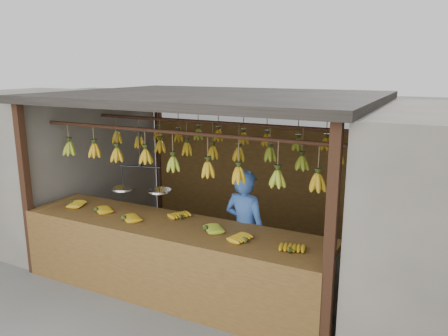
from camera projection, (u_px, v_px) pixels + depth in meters
The scene contains 8 objects.
ground at pixel (215, 258), 6.40m from camera, with size 80.00×80.00×0.00m, color #5B5B57.
stall at pixel (225, 122), 6.24m from camera, with size 4.30×3.30×2.40m.
neighbor_left at pixel (36, 159), 7.74m from camera, with size 3.00×3.00×2.30m, color slate.
counter at pixel (164, 242), 5.17m from camera, with size 3.94×0.90×0.96m.
hanging_bananas at pixel (214, 150), 6.04m from camera, with size 3.57×2.22×0.39m.
balance_scale at pixel (141, 187), 5.47m from camera, with size 0.75×0.41×0.78m.
vendor at pixel (245, 230), 5.38m from camera, with size 0.56×0.37×1.55m, color #3359A5.
bag_bundles at pixel (372, 188), 6.49m from camera, with size 0.08×0.26×1.26m.
Camera 1 is at (2.82, -5.23, 2.74)m, focal length 35.00 mm.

